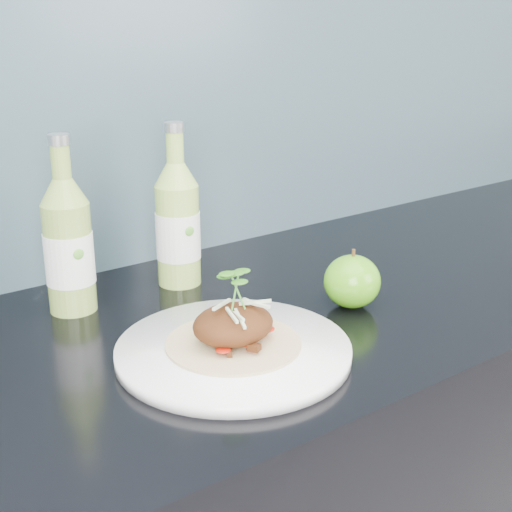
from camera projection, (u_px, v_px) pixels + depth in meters
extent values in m
cube|color=#62889B|center=(107.00, 52.00, 1.10)|extent=(4.00, 0.02, 0.70)
cylinder|color=white|center=(233.00, 350.00, 0.89)|extent=(0.36, 0.36, 0.02)
cylinder|color=tan|center=(233.00, 343.00, 0.89)|extent=(0.17, 0.17, 0.00)
ellipsoid|color=#51270F|center=(233.00, 324.00, 0.88)|extent=(0.10, 0.09, 0.05)
ellipsoid|color=#3C860E|center=(352.00, 281.00, 1.03)|extent=(0.08, 0.08, 0.08)
cylinder|color=#472D14|center=(353.00, 254.00, 1.02)|extent=(0.01, 0.00, 0.01)
cylinder|color=#84A545|center=(69.00, 258.00, 1.01)|extent=(0.08, 0.08, 0.16)
cone|color=#84A545|center=(63.00, 191.00, 0.98)|extent=(0.07, 0.07, 0.04)
cylinder|color=#84A545|center=(61.00, 162.00, 0.96)|extent=(0.03, 0.03, 0.05)
cylinder|color=silver|center=(59.00, 139.00, 0.95)|extent=(0.03, 0.03, 0.01)
cylinder|color=white|center=(69.00, 258.00, 1.01)|extent=(0.08, 0.08, 0.07)
ellipsoid|color=#59A533|center=(79.00, 254.00, 0.98)|extent=(0.02, 0.00, 0.02)
cylinder|color=#99C050|center=(178.00, 235.00, 1.11)|extent=(0.08, 0.08, 0.16)
cone|color=#99C050|center=(176.00, 174.00, 1.08)|extent=(0.07, 0.07, 0.04)
cylinder|color=#99C050|center=(175.00, 147.00, 1.06)|extent=(0.03, 0.03, 0.05)
cylinder|color=silver|center=(174.00, 127.00, 1.05)|extent=(0.03, 0.03, 0.01)
cylinder|color=white|center=(178.00, 235.00, 1.11)|extent=(0.08, 0.08, 0.07)
ellipsoid|color=#59A533|center=(190.00, 231.00, 1.08)|extent=(0.02, 0.00, 0.02)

